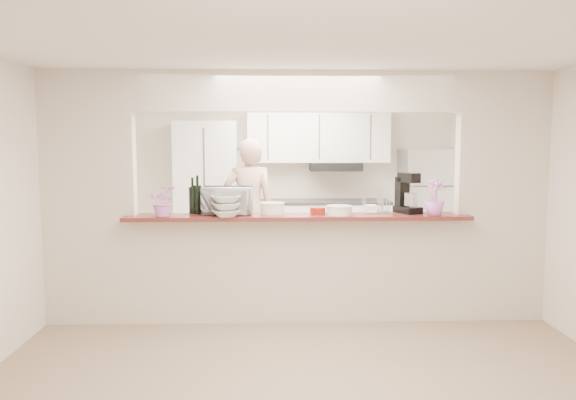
{
  "coord_description": "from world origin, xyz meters",
  "views": [
    {
      "loc": [
        -0.28,
        -5.55,
        1.82
      ],
      "look_at": [
        -0.08,
        0.3,
        1.2
      ],
      "focal_mm": 35.0,
      "sensor_mm": 36.0,
      "label": 1
    }
  ],
  "objects_px": {
    "refrigerator": "(426,206)",
    "toaster_oven": "(227,200)",
    "stand_mixer": "(407,195)",
    "person": "(249,210)"
  },
  "relations": [
    {
      "from": "refrigerator",
      "to": "toaster_oven",
      "type": "bearing_deg",
      "value": -136.61
    },
    {
      "from": "toaster_oven",
      "to": "stand_mixer",
      "type": "xyz_separation_m",
      "value": [
        1.82,
        0.01,
        0.05
      ]
    },
    {
      "from": "refrigerator",
      "to": "toaster_oven",
      "type": "height_order",
      "value": "refrigerator"
    },
    {
      "from": "stand_mixer",
      "to": "person",
      "type": "distance_m",
      "value": 2.41
    },
    {
      "from": "person",
      "to": "toaster_oven",
      "type": "bearing_deg",
      "value": 80.73
    },
    {
      "from": "toaster_oven",
      "to": "refrigerator",
      "type": "bearing_deg",
      "value": 45.51
    },
    {
      "from": "toaster_oven",
      "to": "stand_mixer",
      "type": "distance_m",
      "value": 1.82
    },
    {
      "from": "refrigerator",
      "to": "stand_mixer",
      "type": "height_order",
      "value": "refrigerator"
    },
    {
      "from": "refrigerator",
      "to": "person",
      "type": "relative_size",
      "value": 0.92
    },
    {
      "from": "stand_mixer",
      "to": "person",
      "type": "relative_size",
      "value": 0.22
    }
  ]
}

